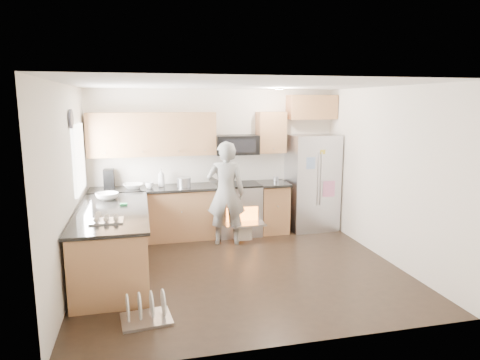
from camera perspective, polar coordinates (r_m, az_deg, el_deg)
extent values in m
plane|color=black|center=(6.27, 0.12, -11.85)|extent=(4.50, 4.50, 0.00)
cube|color=white|center=(7.84, -3.26, 2.47)|extent=(4.50, 0.04, 2.60)
cube|color=white|center=(4.04, 6.74, -5.08)|extent=(4.50, 0.04, 2.60)
cube|color=white|center=(5.82, -21.95, -1.00)|extent=(0.04, 4.00, 2.60)
cube|color=white|center=(6.78, 18.95, 0.70)|extent=(0.04, 4.00, 2.60)
cube|color=white|center=(5.82, 0.13, 12.61)|extent=(4.50, 4.00, 0.04)
cube|color=white|center=(6.76, -20.70, 2.70)|extent=(0.04, 1.00, 1.00)
cylinder|color=#FFE5CC|center=(7.12, 5.25, 12.02)|extent=(0.14, 0.14, 0.02)
cylinder|color=#474754|center=(6.17, -21.60, 7.58)|extent=(0.03, 0.26, 0.26)
cube|color=#A56942|center=(7.61, -11.20, -4.61)|extent=(2.15, 0.60, 0.87)
cube|color=black|center=(7.49, -11.32, -1.15)|extent=(2.19, 0.64, 0.04)
cube|color=#A56942|center=(7.96, 4.31, -3.78)|extent=(0.50, 0.60, 0.87)
cube|color=black|center=(7.85, 4.38, -0.46)|extent=(0.54, 0.64, 0.04)
cube|color=#A56942|center=(7.51, -11.57, 6.00)|extent=(2.16, 0.33, 0.74)
cube|color=#A56942|center=(7.87, 4.15, 6.36)|extent=(0.50, 0.33, 0.74)
cube|color=#A56942|center=(8.12, 9.53, 9.55)|extent=(0.90, 0.33, 0.44)
imported|color=white|center=(7.49, -14.05, -0.78)|extent=(0.34, 0.34, 0.08)
imported|color=white|center=(7.54, -10.45, 0.32)|extent=(0.12, 0.12, 0.31)
imported|color=white|center=(7.41, -11.96, -0.71)|extent=(0.14, 0.14, 0.11)
cylinder|color=#B7B7BC|center=(7.46, -7.50, -0.29)|extent=(0.24, 0.24, 0.16)
cube|color=black|center=(7.60, -17.07, 0.16)|extent=(0.17, 0.21, 0.33)
cylinder|color=#B7B7BC|center=(8.01, 4.81, 0.16)|extent=(0.09, 0.09, 0.07)
cube|color=#A56942|center=(6.22, -16.48, -8.21)|extent=(0.90, 2.30, 0.87)
cube|color=black|center=(6.09, -16.71, -4.01)|extent=(0.96, 2.36, 0.04)
imported|color=white|center=(6.72, -17.30, -2.10)|extent=(0.33, 0.33, 0.10)
cube|color=#35B965|center=(6.28, -15.25, -3.18)|extent=(0.10, 0.07, 0.03)
cube|color=#B7B7BC|center=(5.50, -17.38, -4.92)|extent=(0.40, 0.30, 0.08)
cube|color=#B7B7BC|center=(7.77, -0.23, -3.98)|extent=(0.76, 0.62, 0.90)
cube|color=black|center=(7.67, -0.24, -0.61)|extent=(0.76, 0.60, 0.03)
cube|color=orange|center=(7.48, 0.31, -4.93)|extent=(0.56, 0.02, 0.34)
cube|color=#B7B7BC|center=(7.35, 0.61, -5.90)|extent=(0.70, 0.34, 0.03)
cube|color=white|center=(7.34, 0.71, -7.02)|extent=(0.24, 0.03, 0.28)
cube|color=black|center=(7.68, -0.44, 4.72)|extent=(0.76, 0.40, 0.34)
cube|color=#B7B7BC|center=(8.12, 9.54, -0.31)|extent=(0.90, 0.71, 1.78)
cylinder|color=#B7B7BC|center=(7.77, 10.36, 0.13)|extent=(0.02, 0.02, 0.97)
cylinder|color=#B7B7BC|center=(7.80, 10.75, 0.15)|extent=(0.02, 0.02, 0.97)
cube|color=pink|center=(7.90, 11.78, -1.18)|extent=(0.23, 0.01, 0.29)
cube|color=#89AADC|center=(7.68, 9.42, 2.23)|extent=(0.17, 0.01, 0.21)
imported|color=gray|center=(7.15, -1.87, -1.77)|extent=(0.71, 0.54, 1.74)
cube|color=#B7B7BC|center=(5.05, -12.38, -17.66)|extent=(0.58, 0.49, 0.03)
cylinder|color=white|center=(4.96, -14.75, -16.16)|extent=(0.05, 0.30, 0.30)
cylinder|color=white|center=(4.97, -13.22, -16.04)|extent=(0.05, 0.30, 0.30)
cylinder|color=white|center=(4.99, -11.70, -15.90)|extent=(0.05, 0.30, 0.30)
cylinder|color=white|center=(5.00, -10.18, -15.76)|extent=(0.05, 0.30, 0.30)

